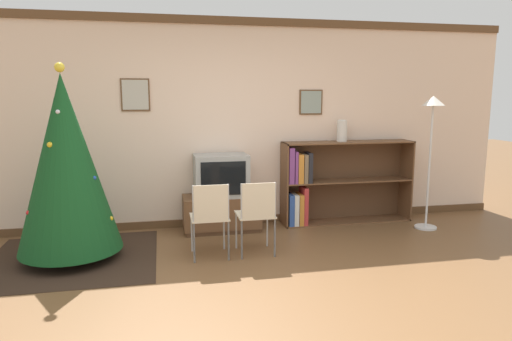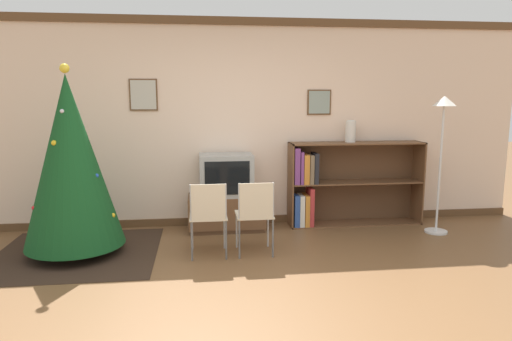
{
  "view_description": "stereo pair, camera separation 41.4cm",
  "coord_description": "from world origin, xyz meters",
  "px_view_note": "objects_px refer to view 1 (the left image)",
  "views": [
    {
      "loc": [
        -0.77,
        -3.52,
        1.73
      ],
      "look_at": [
        0.24,
        1.32,
        0.91
      ],
      "focal_mm": 32.0,
      "sensor_mm": 36.0,
      "label": 1
    },
    {
      "loc": [
        -0.36,
        -3.59,
        1.73
      ],
      "look_at": [
        0.24,
        1.32,
        0.91
      ],
      "focal_mm": 32.0,
      "sensor_mm": 36.0,
      "label": 2
    }
  ],
  "objects_px": {
    "tv_console": "(222,213)",
    "television": "(221,175)",
    "standing_lamp": "(432,128)",
    "christmas_tree": "(66,164)",
    "bookshelf": "(325,183)",
    "vase": "(342,130)",
    "folding_chair_left": "(210,216)",
    "folding_chair_right": "(257,213)"
  },
  "relations": [
    {
      "from": "christmas_tree",
      "to": "standing_lamp",
      "type": "height_order",
      "value": "christmas_tree"
    },
    {
      "from": "christmas_tree",
      "to": "standing_lamp",
      "type": "distance_m",
      "value": 4.34
    },
    {
      "from": "vase",
      "to": "folding_chair_left",
      "type": "bearing_deg",
      "value": -149.83
    },
    {
      "from": "tv_console",
      "to": "standing_lamp",
      "type": "bearing_deg",
      "value": -9.83
    },
    {
      "from": "vase",
      "to": "standing_lamp",
      "type": "distance_m",
      "value": 1.13
    },
    {
      "from": "television",
      "to": "folding_chair_left",
      "type": "distance_m",
      "value": 1.06
    },
    {
      "from": "folding_chair_left",
      "to": "standing_lamp",
      "type": "relative_size",
      "value": 0.48
    },
    {
      "from": "vase",
      "to": "television",
      "type": "bearing_deg",
      "value": -176.15
    },
    {
      "from": "christmas_tree",
      "to": "television",
      "type": "xyz_separation_m",
      "value": [
        1.7,
        0.71,
        -0.3
      ]
    },
    {
      "from": "tv_console",
      "to": "television",
      "type": "distance_m",
      "value": 0.49
    },
    {
      "from": "tv_console",
      "to": "folding_chair_left",
      "type": "height_order",
      "value": "folding_chair_left"
    },
    {
      "from": "television",
      "to": "vase",
      "type": "distance_m",
      "value": 1.74
    },
    {
      "from": "vase",
      "to": "standing_lamp",
      "type": "height_order",
      "value": "standing_lamp"
    },
    {
      "from": "television",
      "to": "folding_chair_right",
      "type": "height_order",
      "value": "television"
    },
    {
      "from": "christmas_tree",
      "to": "folding_chair_right",
      "type": "bearing_deg",
      "value": -8.38
    },
    {
      "from": "tv_console",
      "to": "vase",
      "type": "bearing_deg",
      "value": 3.76
    },
    {
      "from": "television",
      "to": "bookshelf",
      "type": "distance_m",
      "value": 1.43
    },
    {
      "from": "christmas_tree",
      "to": "folding_chair_left",
      "type": "xyz_separation_m",
      "value": [
        1.44,
        -0.29,
        -0.55
      ]
    },
    {
      "from": "folding_chair_left",
      "to": "bookshelf",
      "type": "xyz_separation_m",
      "value": [
        1.67,
        1.08,
        0.08
      ]
    },
    {
      "from": "television",
      "to": "folding_chair_left",
      "type": "bearing_deg",
      "value": -104.09
    },
    {
      "from": "bookshelf",
      "to": "standing_lamp",
      "type": "height_order",
      "value": "standing_lamp"
    },
    {
      "from": "tv_console",
      "to": "vase",
      "type": "height_order",
      "value": "vase"
    },
    {
      "from": "christmas_tree",
      "to": "folding_chair_left",
      "type": "height_order",
      "value": "christmas_tree"
    },
    {
      "from": "tv_console",
      "to": "television",
      "type": "relative_size",
      "value": 1.45
    },
    {
      "from": "christmas_tree",
      "to": "tv_console",
      "type": "xyz_separation_m",
      "value": [
        1.7,
        0.71,
        -0.79
      ]
    },
    {
      "from": "folding_chair_left",
      "to": "folding_chair_right",
      "type": "distance_m",
      "value": 0.5
    },
    {
      "from": "standing_lamp",
      "to": "christmas_tree",
      "type": "bearing_deg",
      "value": -176.6
    },
    {
      "from": "christmas_tree",
      "to": "standing_lamp",
      "type": "relative_size",
      "value": 1.19
    },
    {
      "from": "tv_console",
      "to": "bookshelf",
      "type": "distance_m",
      "value": 1.46
    },
    {
      "from": "christmas_tree",
      "to": "tv_console",
      "type": "height_order",
      "value": "christmas_tree"
    },
    {
      "from": "standing_lamp",
      "to": "vase",
      "type": "bearing_deg",
      "value": 149.91
    },
    {
      "from": "tv_console",
      "to": "television",
      "type": "xyz_separation_m",
      "value": [
        0.0,
        -0.0,
        0.49
      ]
    },
    {
      "from": "christmas_tree",
      "to": "folding_chair_left",
      "type": "relative_size",
      "value": 2.49
    },
    {
      "from": "folding_chair_left",
      "to": "vase",
      "type": "bearing_deg",
      "value": 30.17
    },
    {
      "from": "folding_chair_right",
      "to": "standing_lamp",
      "type": "xyz_separation_m",
      "value": [
        2.38,
        0.54,
        0.84
      ]
    },
    {
      "from": "folding_chair_left",
      "to": "folding_chair_right",
      "type": "bearing_deg",
      "value": 0.0
    },
    {
      "from": "tv_console",
      "to": "folding_chair_right",
      "type": "distance_m",
      "value": 1.06
    },
    {
      "from": "tv_console",
      "to": "folding_chair_right",
      "type": "xyz_separation_m",
      "value": [
        0.25,
        -1.0,
        0.24
      ]
    },
    {
      "from": "tv_console",
      "to": "bookshelf",
      "type": "bearing_deg",
      "value": 3.12
    },
    {
      "from": "tv_console",
      "to": "christmas_tree",
      "type": "bearing_deg",
      "value": -157.19
    },
    {
      "from": "standing_lamp",
      "to": "television",
      "type": "bearing_deg",
      "value": 170.23
    },
    {
      "from": "folding_chair_right",
      "to": "vase",
      "type": "height_order",
      "value": "vase"
    }
  ]
}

